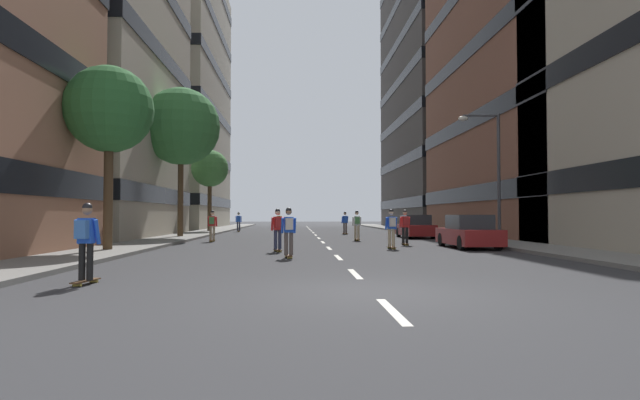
{
  "coord_description": "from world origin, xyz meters",
  "views": [
    {
      "loc": [
        -1.52,
        -9.86,
        1.51
      ],
      "look_at": [
        0.0,
        21.29,
        2.45
      ],
      "focal_mm": 28.23,
      "sensor_mm": 36.0,
      "label": 1
    }
  ],
  "objects_px": {
    "parked_car_mid": "(468,233)",
    "skater_5": "(289,229)",
    "street_tree_far": "(109,110)",
    "skater_6": "(405,225)",
    "skater_8": "(392,226)",
    "skater_0": "(86,238)",
    "street_tree_mid": "(210,169)",
    "parked_car_near": "(415,227)",
    "skater_7": "(279,220)",
    "skater_1": "(239,221)",
    "skater_4": "(212,224)",
    "streetlamp_right": "(492,163)",
    "skater_3": "(278,227)",
    "skater_2": "(345,222)",
    "street_tree_near": "(181,127)",
    "skater_9": "(357,223)"
  },
  "relations": [
    {
      "from": "street_tree_far",
      "to": "skater_0",
      "type": "relative_size",
      "value": 4.15
    },
    {
      "from": "parked_car_mid",
      "to": "skater_1",
      "type": "relative_size",
      "value": 2.47
    },
    {
      "from": "street_tree_far",
      "to": "skater_6",
      "type": "bearing_deg",
      "value": 18.98
    },
    {
      "from": "parked_car_near",
      "to": "skater_6",
      "type": "xyz_separation_m",
      "value": [
        -2.41,
        -7.89,
        0.32
      ]
    },
    {
      "from": "skater_1",
      "to": "skater_3",
      "type": "height_order",
      "value": "same"
    },
    {
      "from": "parked_car_mid",
      "to": "street_tree_mid",
      "type": "height_order",
      "value": "street_tree_mid"
    },
    {
      "from": "parked_car_mid",
      "to": "street_tree_far",
      "type": "height_order",
      "value": "street_tree_far"
    },
    {
      "from": "skater_1",
      "to": "skater_8",
      "type": "height_order",
      "value": "same"
    },
    {
      "from": "skater_1",
      "to": "skater_6",
      "type": "relative_size",
      "value": 1.0
    },
    {
      "from": "skater_4",
      "to": "skater_8",
      "type": "xyz_separation_m",
      "value": [
        8.99,
        -6.5,
        0.0
      ]
    },
    {
      "from": "street_tree_mid",
      "to": "skater_1",
      "type": "height_order",
      "value": "street_tree_mid"
    },
    {
      "from": "skater_1",
      "to": "skater_2",
      "type": "height_order",
      "value": "same"
    },
    {
      "from": "street_tree_mid",
      "to": "skater_1",
      "type": "bearing_deg",
      "value": 34.22
    },
    {
      "from": "skater_5",
      "to": "skater_7",
      "type": "bearing_deg",
      "value": 92.56
    },
    {
      "from": "skater_5",
      "to": "skater_7",
      "type": "distance_m",
      "value": 28.26
    },
    {
      "from": "parked_car_near",
      "to": "skater_2",
      "type": "xyz_separation_m",
      "value": [
        -4.01,
        6.55,
        0.29
      ]
    },
    {
      "from": "streetlamp_right",
      "to": "parked_car_near",
      "type": "bearing_deg",
      "value": 103.89
    },
    {
      "from": "parked_car_mid",
      "to": "skater_5",
      "type": "height_order",
      "value": "skater_5"
    },
    {
      "from": "parked_car_near",
      "to": "skater_5",
      "type": "xyz_separation_m",
      "value": [
        -8.14,
        -15.09,
        0.32
      ]
    },
    {
      "from": "skater_3",
      "to": "skater_4",
      "type": "xyz_separation_m",
      "value": [
        -3.98,
        7.93,
        0.0
      ]
    },
    {
      "from": "streetlamp_right",
      "to": "skater_0",
      "type": "relative_size",
      "value": 3.65
    },
    {
      "from": "skater_1",
      "to": "skater_7",
      "type": "height_order",
      "value": "same"
    },
    {
      "from": "street_tree_far",
      "to": "skater_6",
      "type": "distance_m",
      "value": 14.53
    },
    {
      "from": "street_tree_near",
      "to": "skater_6",
      "type": "bearing_deg",
      "value": -32.22
    },
    {
      "from": "skater_7",
      "to": "streetlamp_right",
      "type": "bearing_deg",
      "value": -61.71
    },
    {
      "from": "streetlamp_right",
      "to": "skater_9",
      "type": "height_order",
      "value": "streetlamp_right"
    },
    {
      "from": "parked_car_near",
      "to": "street_tree_mid",
      "type": "height_order",
      "value": "street_tree_mid"
    },
    {
      "from": "parked_car_mid",
      "to": "skater_8",
      "type": "height_order",
      "value": "skater_8"
    },
    {
      "from": "street_tree_mid",
      "to": "skater_5",
      "type": "xyz_separation_m",
      "value": [
        7.26,
        -26.53,
        -4.53
      ]
    },
    {
      "from": "skater_5",
      "to": "skater_7",
      "type": "relative_size",
      "value": 1.0
    },
    {
      "from": "streetlamp_right",
      "to": "skater_6",
      "type": "xyz_separation_m",
      "value": [
        -4.4,
        0.14,
        -3.12
      ]
    },
    {
      "from": "streetlamp_right",
      "to": "skater_7",
      "type": "distance_m",
      "value": 24.24
    },
    {
      "from": "parked_car_mid",
      "to": "skater_1",
      "type": "bearing_deg",
      "value": 119.33
    },
    {
      "from": "streetlamp_right",
      "to": "skater_1",
      "type": "xyz_separation_m",
      "value": [
        -15.05,
        21.06,
        -3.15
      ]
    },
    {
      "from": "skater_6",
      "to": "parked_car_near",
      "type": "bearing_deg",
      "value": 73.0
    },
    {
      "from": "skater_0",
      "to": "skater_6",
      "type": "relative_size",
      "value": 1.0
    },
    {
      "from": "streetlamp_right",
      "to": "skater_6",
      "type": "height_order",
      "value": "streetlamp_right"
    },
    {
      "from": "parked_car_mid",
      "to": "skater_0",
      "type": "height_order",
      "value": "skater_0"
    },
    {
      "from": "street_tree_far",
      "to": "skater_4",
      "type": "xyz_separation_m",
      "value": [
        2.79,
        8.21,
        -4.71
      ]
    },
    {
      "from": "street_tree_far",
      "to": "skater_2",
      "type": "distance_m",
      "value": 22.58
    },
    {
      "from": "street_tree_far",
      "to": "skater_2",
      "type": "relative_size",
      "value": 4.15
    },
    {
      "from": "skater_6",
      "to": "skater_7",
      "type": "relative_size",
      "value": 1.0
    },
    {
      "from": "skater_7",
      "to": "skater_3",
      "type": "bearing_deg",
      "value": -88.25
    },
    {
      "from": "skater_1",
      "to": "skater_6",
      "type": "height_order",
      "value": "same"
    },
    {
      "from": "skater_9",
      "to": "skater_3",
      "type": "bearing_deg",
      "value": -116.7
    },
    {
      "from": "street_tree_far",
      "to": "skater_4",
      "type": "relative_size",
      "value": 4.15
    },
    {
      "from": "street_tree_near",
      "to": "skater_6",
      "type": "xyz_separation_m",
      "value": [
        13.0,
        -8.19,
        -6.28
      ]
    },
    {
      "from": "skater_1",
      "to": "skater_4",
      "type": "bearing_deg",
      "value": -88.5
    },
    {
      "from": "skater_4",
      "to": "skater_6",
      "type": "distance_m",
      "value": 10.87
    },
    {
      "from": "skater_0",
      "to": "streetlamp_right",
      "type": "bearing_deg",
      "value": 43.41
    }
  ]
}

